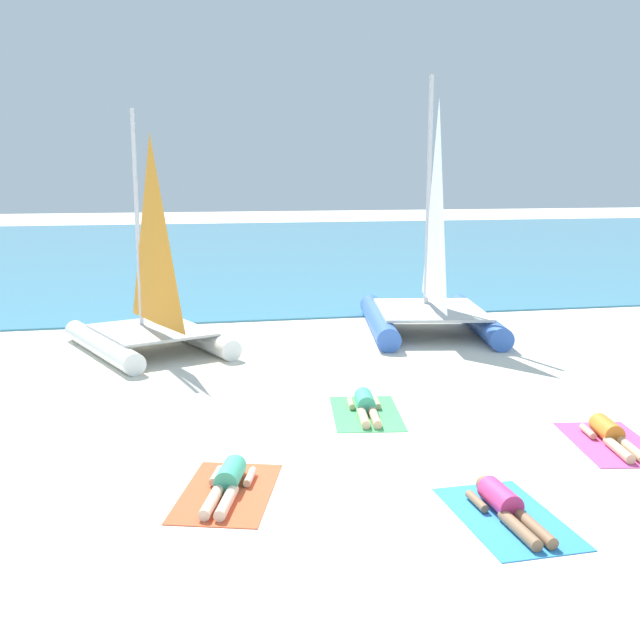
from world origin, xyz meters
name	(u,v)px	position (x,y,z in m)	size (l,w,h in m)	color
ground_plane	(280,330)	(0.00, 10.00, 0.00)	(120.00, 120.00, 0.00)	silver
ocean_water	(217,249)	(0.00, 31.24, 0.03)	(120.00, 40.00, 0.05)	teal
sailboat_blue	(430,295)	(3.61, 9.01, 0.93)	(3.88, 5.27, 6.25)	blue
sailboat_white	(150,316)	(-3.18, 8.33, 0.79)	(3.91, 4.72, 5.29)	white
towel_leftmost	(227,492)	(-2.18, 0.28, 0.01)	(1.10, 1.90, 0.01)	#EA5933
sunbather_leftmost	(228,481)	(-2.16, 0.35, 0.13)	(0.83, 1.54, 0.30)	#3FB28C
towel_center_left	(366,413)	(0.35, 2.99, 0.01)	(1.10, 1.90, 0.01)	#4CB266
sunbather_center_left	(366,405)	(0.36, 3.06, 0.13)	(0.65, 1.57, 0.30)	#3FB28C
towel_center_right	(507,517)	(0.93, -1.09, 0.01)	(1.10, 1.90, 0.01)	#338CD8
sunbather_center_right	(505,505)	(0.93, -1.02, 0.13)	(0.55, 1.56, 0.30)	#D83372
towel_rightmost	(611,443)	(3.50, 0.87, 0.01)	(1.10, 1.90, 0.01)	#D84C99
sunbather_rightmost	(610,434)	(3.52, 0.93, 0.13)	(0.66, 1.57, 0.30)	orange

